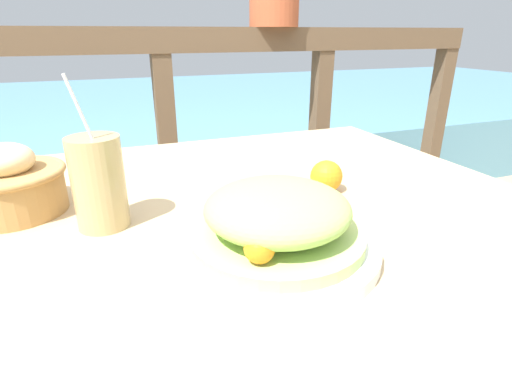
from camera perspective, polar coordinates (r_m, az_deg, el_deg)
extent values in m
cube|color=tan|center=(0.77, -1.80, -3.06)|extent=(1.16, 1.00, 0.04)
cube|color=tan|center=(1.34, -30.78, -13.43)|extent=(0.06, 0.06, 0.72)
cube|color=tan|center=(1.51, 11.52, -6.51)|extent=(0.06, 0.06, 0.72)
cube|color=brown|center=(1.58, -13.70, 20.34)|extent=(2.80, 0.08, 0.09)
cube|color=brown|center=(1.68, -12.07, 1.58)|extent=(0.07, 0.07, 0.99)
cube|color=brown|center=(1.90, 8.68, 4.19)|extent=(0.07, 0.07, 0.99)
cube|color=brown|center=(2.30, 23.71, 5.75)|extent=(0.07, 0.07, 0.99)
cube|color=#568EA8|center=(4.15, -17.86, 9.26)|extent=(12.00, 4.00, 0.46)
cylinder|color=white|center=(0.60, 2.95, -7.92)|extent=(0.30, 0.30, 0.02)
cylinder|color=#B7D17A|center=(0.59, 2.98, -6.30)|extent=(0.25, 0.25, 0.02)
ellipsoid|color=#9EC660|center=(0.57, 3.07, -2.37)|extent=(0.21, 0.21, 0.07)
sphere|color=orange|center=(0.61, 10.97, -2.62)|extent=(0.04, 0.04, 0.04)
sphere|color=orange|center=(0.62, -3.91, -1.69)|extent=(0.04, 0.04, 0.04)
sphere|color=orange|center=(0.50, 0.51, -8.00)|extent=(0.04, 0.04, 0.04)
cylinder|color=tan|center=(0.70, -21.56, 1.27)|extent=(0.08, 0.08, 0.15)
cylinder|color=white|center=(0.67, -22.06, 6.40)|extent=(0.06, 0.02, 0.21)
cylinder|color=#AD7F47|center=(0.84, -31.53, 0.01)|extent=(0.18, 0.18, 0.08)
torus|color=#AD7F47|center=(0.83, -32.01, 2.31)|extent=(0.19, 0.19, 0.01)
ellipsoid|color=beige|center=(0.82, -32.34, 3.86)|extent=(0.10, 0.10, 0.06)
cylinder|color=#A34C2D|center=(1.71, 2.59, 24.09)|extent=(0.19, 0.19, 0.10)
cube|color=silver|center=(0.70, 20.83, -5.19)|extent=(0.02, 0.18, 0.00)
sphere|color=orange|center=(0.82, 10.08, 2.18)|extent=(0.07, 0.07, 0.07)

